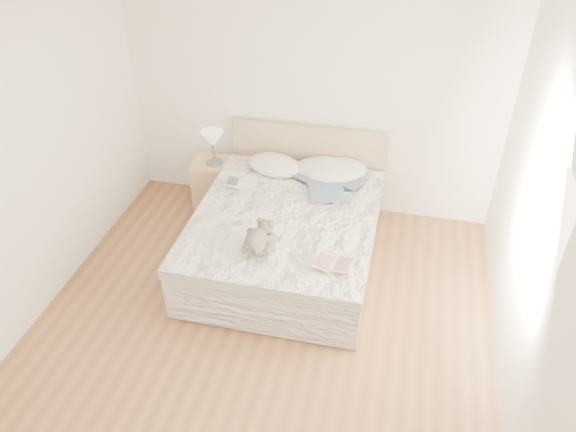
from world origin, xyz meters
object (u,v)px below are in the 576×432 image
object	(u,v)px
table_lamp	(213,141)
photo_book	(239,183)
bed	(288,233)
childrens_book	(334,264)
teddy_bear	(256,245)
nightstand	(215,183)

from	to	relation	value
table_lamp	photo_book	world-z (taller)	table_lamp
bed	childrens_book	xyz separation A→B (m)	(0.57, -0.74, 0.32)
table_lamp	photo_book	xyz separation A→B (m)	(0.42, -0.44, -0.21)
bed	teddy_bear	world-z (taller)	bed
table_lamp	bed	bearing A→B (deg)	-36.30
bed	childrens_book	world-z (taller)	bed
table_lamp	teddy_bear	world-z (taller)	table_lamp
nightstand	photo_book	world-z (taller)	photo_book
photo_book	bed	bearing A→B (deg)	-31.58
bed	childrens_book	size ratio (longest dim) A/B	6.61
photo_book	childrens_book	xyz separation A→B (m)	(1.15, -1.03, 0.00)
childrens_book	teddy_bear	xyz separation A→B (m)	(-0.70, 0.07, 0.02)
table_lamp	childrens_book	size ratio (longest dim) A/B	1.20
bed	photo_book	distance (m)	0.72
bed	nightstand	world-z (taller)	bed
teddy_bear	bed	bearing A→B (deg)	87.39
bed	teddy_bear	xyz separation A→B (m)	(-0.12, -0.67, 0.34)
table_lamp	photo_book	bearing A→B (deg)	-46.04
table_lamp	teddy_bear	bearing A→B (deg)	-58.04
nightstand	childrens_book	distance (m)	2.23
nightstand	teddy_bear	bearing A→B (deg)	-57.60
bed	teddy_bear	bearing A→B (deg)	-100.59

